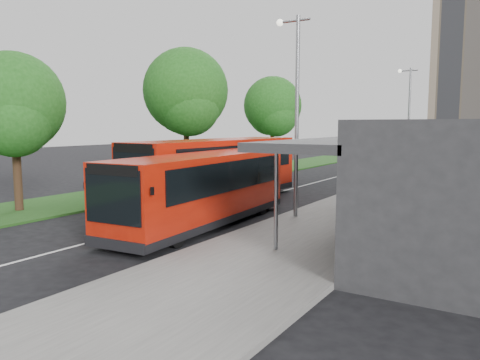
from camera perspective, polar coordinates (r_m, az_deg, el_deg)
The scene contains 16 objects.
ground at distance 19.95m, azimuth -6.76°, elevation -4.53°, with size 120.00×120.00×0.00m, color black.
pavement at distance 36.00m, azimuth 21.73°, elevation 0.20°, with size 5.00×80.00×0.15m, color slate.
grass_verge at distance 40.35m, azimuth 3.27°, elevation 1.29°, with size 5.00×80.00×0.10m, color #193F14.
lane_centre_line at distance 32.87m, azimuth 9.80°, elevation -0.12°, with size 0.12×70.00×0.01m, color silver.
kerb_dashes at distance 35.61m, azimuth 17.17°, elevation 0.20°, with size 0.12×56.00×0.01m.
tree_near at distance 22.87m, azimuth -25.76°, elevation 7.75°, with size 4.41×4.41×7.04m.
tree_mid at distance 31.07m, azimuth -6.58°, elevation 10.07°, with size 5.50×5.50×8.84m.
tree_far at distance 41.12m, azimuth 4.01°, elevation 8.57°, with size 5.01×5.01×8.05m.
lamp_post_near at distance 19.09m, azimuth 6.73°, elevation 9.21°, with size 1.44×0.28×8.00m.
lamp_post_far at distance 38.13m, azimuth 19.78°, elevation 7.61°, with size 1.44×0.28×8.00m.
bus_main at distance 17.95m, azimuth -4.56°, elevation -1.16°, with size 3.16×9.93×2.77m.
bus_second at distance 23.57m, azimuth -2.87°, elevation 1.22°, with size 3.38×11.26×3.15m.
litter_bin at distance 25.34m, azimuth 16.92°, elevation -0.96°, with size 0.52×0.52×0.93m, color #312314.
bollard at distance 34.31m, azimuth 19.16°, elevation 0.94°, with size 0.15×0.15×0.96m, color yellow.
car_near at distance 53.23m, azimuth 20.31°, elevation 2.83°, with size 1.49×3.72×1.27m, color #540C18.
car_far at distance 60.79m, azimuth 19.10°, elevation 3.29°, with size 1.28×3.66×1.21m, color navy.
Camera 1 is at (12.26, -15.25, 3.89)m, focal length 35.00 mm.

